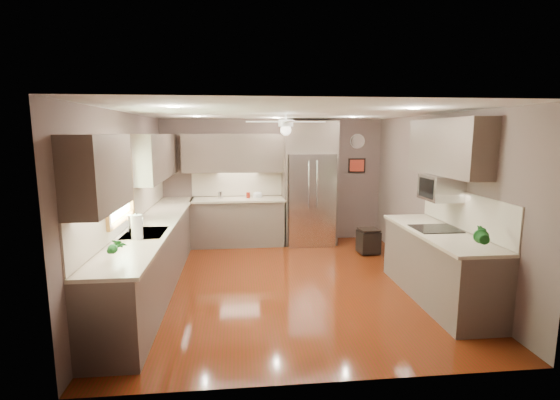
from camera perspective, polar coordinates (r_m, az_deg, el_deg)
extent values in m
plane|color=#4D250A|center=(6.21, 1.10, -11.50)|extent=(5.00, 5.00, 0.00)
plane|color=white|center=(5.81, 1.18, 12.20)|extent=(5.00, 5.00, 0.00)
plane|color=brown|center=(8.35, -0.96, 2.74)|extent=(4.50, 0.00, 4.50)
plane|color=brown|center=(3.47, 6.21, -6.75)|extent=(4.50, 0.00, 4.50)
plane|color=brown|center=(6.04, -20.56, -0.40)|extent=(0.00, 5.00, 5.00)
plane|color=brown|center=(6.55, 21.07, 0.29)|extent=(0.00, 5.00, 5.00)
cylinder|color=silver|center=(8.08, -8.39, 0.70)|extent=(0.10, 0.10, 0.14)
cylinder|color=maroon|center=(8.06, -4.50, 0.68)|extent=(0.08, 0.08, 0.12)
imported|color=white|center=(5.91, -18.99, -2.75)|extent=(0.09, 0.09, 0.17)
imported|color=#1B5F1F|center=(4.39, -22.06, -6.10)|extent=(0.17, 0.13, 0.31)
imported|color=#1B5F1F|center=(4.89, 26.68, -4.53)|extent=(0.24, 0.22, 0.36)
imported|color=#B6B288|center=(8.09, -3.16, 0.47)|extent=(0.23, 0.23, 0.05)
cube|color=brown|center=(6.29, -17.13, -7.33)|extent=(0.60, 4.70, 0.90)
cube|color=beige|center=(6.17, -17.21, -3.14)|extent=(0.65, 4.70, 0.04)
cube|color=#BFB59D|center=(6.19, -20.10, -0.62)|extent=(0.02, 4.70, 0.50)
cube|color=brown|center=(8.15, -5.85, -3.17)|extent=(1.85, 0.60, 0.90)
cube|color=beige|center=(8.05, -5.91, 0.07)|extent=(1.85, 0.65, 0.04)
cube|color=#BFB59D|center=(8.31, -5.94, 2.31)|extent=(1.85, 0.02, 0.50)
cube|color=brown|center=(4.40, -24.10, 3.51)|extent=(0.33, 1.20, 0.75)
cube|color=brown|center=(7.20, -16.96, 5.88)|extent=(0.33, 2.40, 0.75)
cube|color=brown|center=(8.11, -6.02, 6.57)|extent=(2.15, 0.33, 0.75)
cube|color=brown|center=(5.92, 22.49, 6.90)|extent=(0.33, 1.70, 0.75)
cube|color=#BFF2B2|center=(5.52, -21.88, 1.80)|extent=(0.01, 1.00, 0.80)
cube|color=olive|center=(5.48, -21.90, 6.27)|extent=(0.05, 1.12, 0.06)
cube|color=olive|center=(5.58, -21.37, -2.57)|extent=(0.05, 1.12, 0.06)
cube|color=olive|center=(5.01, -23.25, 1.01)|extent=(0.05, 0.06, 0.80)
cube|color=olive|center=(6.02, -20.28, 2.47)|extent=(0.05, 0.06, 0.80)
cube|color=silver|center=(5.55, -18.45, -4.53)|extent=(0.50, 0.70, 0.03)
cube|color=#262626|center=(5.56, -18.43, -4.88)|extent=(0.44, 0.62, 0.05)
cylinder|color=silver|center=(5.57, -20.53, -3.27)|extent=(0.02, 0.02, 0.24)
cylinder|color=silver|center=(5.53, -20.00, -2.06)|extent=(0.16, 0.02, 0.02)
cube|color=silver|center=(8.13, 4.19, 0.12)|extent=(0.92, 0.72, 1.82)
cube|color=black|center=(7.85, 4.60, -2.11)|extent=(0.88, 0.02, 0.02)
cube|color=black|center=(7.75, 4.66, 2.19)|extent=(0.01, 0.02, 1.00)
cylinder|color=silver|center=(7.70, 4.12, 2.16)|extent=(0.02, 0.02, 0.90)
cylinder|color=silver|center=(7.73, 5.29, 2.17)|extent=(0.02, 0.02, 0.90)
cube|color=brown|center=(8.09, 4.21, 8.79)|extent=(1.04, 0.60, 0.63)
cube|color=brown|center=(8.12, 0.63, 0.13)|extent=(0.06, 0.60, 1.82)
cube|color=brown|center=(8.29, 7.52, 0.24)|extent=(0.06, 0.60, 1.82)
cube|color=brown|center=(5.89, 21.30, -8.71)|extent=(0.65, 2.20, 0.90)
cube|color=beige|center=(5.76, 21.44, -4.26)|extent=(0.70, 2.20, 0.04)
cube|color=#BFB59D|center=(5.86, 24.47, -1.43)|extent=(0.02, 2.20, 0.50)
cube|color=black|center=(5.84, 21.01, -3.80)|extent=(0.56, 0.52, 0.01)
cube|color=silver|center=(5.93, 21.69, 1.62)|extent=(0.42, 0.55, 0.34)
cube|color=black|center=(5.84, 19.86, 1.61)|extent=(0.02, 0.40, 0.26)
cylinder|color=white|center=(6.11, 0.82, 11.69)|extent=(0.03, 0.03, 0.08)
cylinder|color=white|center=(6.11, 0.82, 10.75)|extent=(0.22, 0.22, 0.10)
sphere|color=white|center=(6.10, 0.82, 9.81)|extent=(0.16, 0.16, 0.16)
cube|color=white|center=(6.16, 4.12, 10.90)|extent=(0.48, 0.11, 0.01)
cube|color=white|center=(6.45, 0.45, 10.85)|extent=(0.11, 0.48, 0.01)
cube|color=white|center=(6.08, -2.52, 10.94)|extent=(0.48, 0.11, 0.01)
cube|color=white|center=(5.76, 1.24, 11.04)|extent=(0.11, 0.48, 0.01)
cylinder|color=white|center=(7.10, -11.68, 11.45)|extent=(0.14, 0.14, 0.01)
cylinder|color=white|center=(7.35, 10.21, 11.41)|extent=(0.14, 0.14, 0.01)
cylinder|color=white|center=(4.62, -14.80, 12.57)|extent=(0.14, 0.14, 0.01)
cylinder|color=white|center=(4.99, 18.30, 12.15)|extent=(0.14, 0.14, 0.01)
cylinder|color=white|center=(7.60, -0.52, 11.48)|extent=(0.14, 0.14, 0.01)
cylinder|color=white|center=(8.61, 10.84, 8.11)|extent=(0.30, 0.03, 0.30)
cylinder|color=silver|center=(8.59, 10.87, 8.11)|extent=(0.29, 0.00, 0.29)
cube|color=black|center=(8.63, 10.75, 4.79)|extent=(0.36, 0.03, 0.30)
cube|color=#B33623|center=(8.61, 10.78, 4.78)|extent=(0.30, 0.01, 0.24)
cube|color=black|center=(7.73, 12.32, -5.76)|extent=(0.39, 0.39, 0.40)
cube|color=black|center=(7.67, 12.38, -4.06)|extent=(0.37, 0.37, 0.03)
cylinder|color=white|center=(5.22, -19.48, -3.69)|extent=(0.13, 0.13, 0.31)
cylinder|color=silver|center=(5.22, -19.49, -3.58)|extent=(0.03, 0.03, 0.34)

